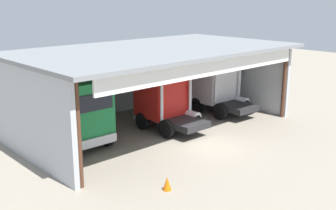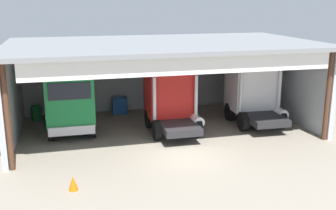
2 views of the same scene
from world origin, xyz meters
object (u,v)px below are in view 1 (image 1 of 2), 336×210
object	(u,v)px
tool_cart	(95,113)
traffic_cone	(167,183)
truck_white_yard_outside	(217,83)
oil_drum	(19,132)
truck_green_center_left_bay	(80,113)
truck_red_center_bay	(165,99)

from	to	relation	value
tool_cart	traffic_cone	bearing A→B (deg)	-107.43
truck_white_yard_outside	traffic_cone	xyz separation A→B (m)	(-10.25, -6.25, -1.67)
oil_drum	traffic_cone	bearing A→B (deg)	-79.72
truck_green_center_left_bay	truck_white_yard_outside	distance (m)	10.14
truck_red_center_bay	oil_drum	size ratio (longest dim) A/B	5.00
truck_red_center_bay	truck_white_yard_outside	xyz separation A→B (m)	(4.89, 0.24, 0.21)
truck_red_center_bay	oil_drum	xyz separation A→B (m)	(-7.14, 3.79, -1.30)
truck_green_center_left_bay	truck_white_yard_outside	world-z (taller)	truck_white_yard_outside
truck_green_center_left_bay	truck_white_yard_outside	size ratio (longest dim) A/B	1.11
truck_red_center_bay	traffic_cone	size ratio (longest dim) A/B	7.79
truck_green_center_left_bay	tool_cart	size ratio (longest dim) A/B	4.87
oil_drum	traffic_cone	size ratio (longest dim) A/B	1.56
oil_drum	tool_cart	world-z (taller)	tool_cart
truck_white_yard_outside	tool_cart	xyz separation A→B (m)	(-7.12, 3.73, -1.45)
truck_red_center_bay	oil_drum	bearing A→B (deg)	152.86
truck_white_yard_outside	oil_drum	distance (m)	12.63
oil_drum	tool_cart	xyz separation A→B (m)	(4.91, 0.17, 0.06)
truck_green_center_left_bay	traffic_cone	xyz separation A→B (m)	(-0.12, -6.60, -1.52)
truck_white_yard_outside	traffic_cone	world-z (taller)	truck_white_yard_outside
truck_green_center_left_bay	truck_red_center_bay	xyz separation A→B (m)	(5.24, -0.59, -0.06)
tool_cart	traffic_cone	xyz separation A→B (m)	(-3.13, -9.97, -0.22)
tool_cart	traffic_cone	size ratio (longest dim) A/B	1.79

